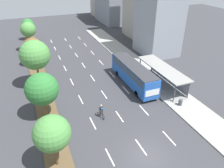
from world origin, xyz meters
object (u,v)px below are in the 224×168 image
at_px(bus_shelter, 164,74).
at_px(trash_bin, 180,102).
at_px(bus, 133,73).
at_px(median_tree_third, 35,55).
at_px(median_tree_nearest, 52,133).
at_px(median_tree_second, 42,89).
at_px(median_tree_fifth, 28,30).
at_px(cyclist, 102,111).
at_px(median_tree_farthest, 28,25).
at_px(median_tree_fourth, 33,46).

bearing_deg(bus_shelter, trash_bin, -100.50).
xyz_separation_m(bus, median_tree_third, (-13.58, 5.17, 3.02)).
relative_size(median_tree_nearest, median_tree_third, 0.76).
bearing_deg(median_tree_third, bus, -20.85).
bearing_deg(median_tree_second, median_tree_fifth, 89.86).
bearing_deg(median_tree_second, cyclist, -23.91).
distance_m(median_tree_fifth, median_tree_farthest, 8.25).
height_order(cyclist, median_tree_farthest, median_tree_farthest).
distance_m(cyclist, median_tree_nearest, 8.93).
xyz_separation_m(bus, median_tree_nearest, (-13.71, -11.23, 1.84)).
distance_m(bus, trash_bin, 8.43).
relative_size(bus, trash_bin, 13.28).
relative_size(bus_shelter, median_tree_farthest, 2.07).
xyz_separation_m(median_tree_third, median_tree_farthest, (0.23, 24.60, -1.33)).
xyz_separation_m(bus_shelter, median_tree_farthest, (-17.63, 31.61, 1.89)).
xyz_separation_m(median_tree_farthest, trash_bin, (16.55, -37.42, -3.18)).
xyz_separation_m(bus_shelter, median_tree_fifth, (-17.89, 23.41, 2.81)).
distance_m(median_tree_fourth, median_tree_fifth, 8.26).
height_order(median_tree_fifth, median_tree_farthest, median_tree_fifth).
height_order(bus_shelter, median_tree_second, median_tree_second).
relative_size(cyclist, median_tree_farthest, 0.36).
xyz_separation_m(median_tree_fourth, median_tree_fifth, (-0.15, 8.20, 0.99)).
height_order(cyclist, median_tree_fifth, median_tree_fifth).
relative_size(cyclist, median_tree_fifth, 0.30).
distance_m(bus_shelter, median_tree_nearest, 20.39).
distance_m(median_tree_nearest, median_tree_fourth, 24.60).
bearing_deg(median_tree_third, bus_shelter, -21.43).
bearing_deg(cyclist, trash_bin, -9.74).
height_order(bus_shelter, trash_bin, bus_shelter).
bearing_deg(median_tree_fifth, median_tree_nearest, -90.17).
relative_size(bus, median_tree_farthest, 2.22).
height_order(median_tree_second, median_tree_third, median_tree_third).
relative_size(median_tree_fourth, median_tree_fifth, 0.84).
distance_m(cyclist, median_tree_fifth, 28.41).
bearing_deg(bus, median_tree_fourth, 135.20).
relative_size(median_tree_third, median_tree_fourth, 1.39).
height_order(cyclist, median_tree_third, median_tree_third).
relative_size(bus, median_tree_fifth, 1.83).
height_order(median_tree_nearest, median_tree_third, median_tree_third).
bearing_deg(median_tree_fifth, median_tree_second, -90.14).
xyz_separation_m(bus, median_tree_fifth, (-13.62, 21.57, 2.61)).
distance_m(median_tree_nearest, median_tree_second, 8.20).
distance_m(bus, median_tree_fifth, 25.64).
bearing_deg(median_tree_third, median_tree_fifth, 90.11).
height_order(median_tree_third, median_tree_fifth, median_tree_third).
distance_m(cyclist, median_tree_second, 7.61).
distance_m(median_tree_third, median_tree_fourth, 8.32).
relative_size(cyclist, median_tree_nearest, 0.33).
xyz_separation_m(median_tree_second, median_tree_fifth, (0.06, 24.60, 0.83)).
bearing_deg(bus, trash_bin, -67.31).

